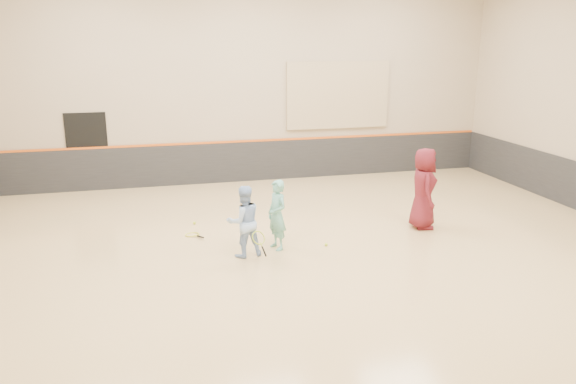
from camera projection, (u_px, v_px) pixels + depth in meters
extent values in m
cube|color=tan|center=(301.00, 256.00, 11.38)|extent=(15.00, 12.00, 0.20)
cube|color=tan|center=(246.00, 80.00, 16.18)|extent=(15.00, 0.02, 6.00)
cube|color=tan|center=(484.00, 176.00, 4.94)|extent=(15.00, 0.02, 6.00)
cube|color=#232326|center=(248.00, 161.00, 16.78)|extent=(14.90, 0.04, 1.20)
cube|color=#D85914|center=(247.00, 141.00, 16.60)|extent=(14.90, 0.03, 0.06)
cube|color=tan|center=(338.00, 95.00, 16.91)|extent=(3.20, 0.08, 2.00)
cube|color=black|center=(88.00, 152.00, 15.59)|extent=(1.10, 0.05, 2.20)
imported|color=#68B5A7|center=(277.00, 215.00, 11.32)|extent=(0.49, 0.61, 1.44)
imported|color=#9BBEF0|center=(244.00, 221.00, 10.93)|extent=(0.78, 0.66, 1.44)
imported|color=#5C151F|center=(423.00, 188.00, 12.56)|extent=(0.78, 1.01, 1.83)
sphere|color=#C3E334|center=(326.00, 245.00, 11.63)|extent=(0.07, 0.07, 0.07)
sphere|color=#EBF138|center=(435.00, 181.00, 12.34)|extent=(0.07, 0.07, 0.07)
sphere|color=#D2E936|center=(194.00, 223.00, 12.99)|extent=(0.07, 0.07, 0.07)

